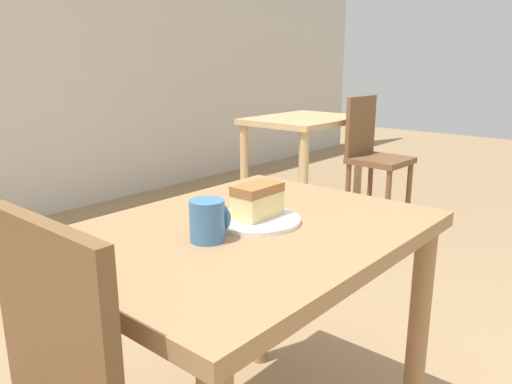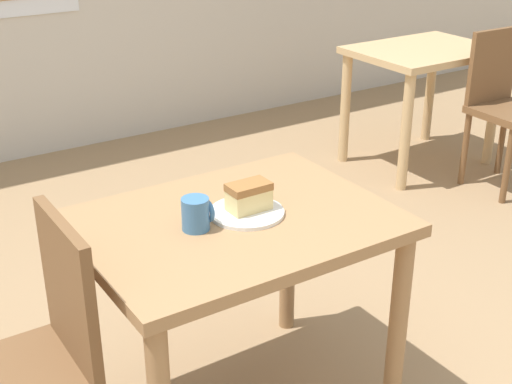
{
  "view_description": "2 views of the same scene",
  "coord_description": "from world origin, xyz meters",
  "px_view_note": "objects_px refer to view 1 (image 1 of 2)",
  "views": [
    {
      "loc": [
        -0.88,
        -0.51,
        1.13
      ],
      "look_at": [
        0.11,
        0.33,
        0.78
      ],
      "focal_mm": 35.0,
      "sensor_mm": 36.0,
      "label": 1
    },
    {
      "loc": [
        -0.98,
        -1.37,
        1.68
      ],
      "look_at": [
        0.11,
        0.31,
        0.78
      ],
      "focal_mm": 50.0,
      "sensor_mm": 36.0,
      "label": 2
    }
  ],
  "objects_px": {
    "chair_far_corner": "(373,154)",
    "cake_slice": "(257,200)",
    "coffee_mug": "(208,220)",
    "dining_table_far": "(304,136)",
    "dining_table_near": "(247,270)",
    "plate": "(256,220)"
  },
  "relations": [
    {
      "from": "cake_slice",
      "to": "dining_table_near",
      "type": "bearing_deg",
      "value": -171.33
    },
    {
      "from": "dining_table_near",
      "to": "cake_slice",
      "type": "bearing_deg",
      "value": 8.67
    },
    {
      "from": "cake_slice",
      "to": "coffee_mug",
      "type": "xyz_separation_m",
      "value": [
        -0.18,
        -0.01,
        -0.01
      ]
    },
    {
      "from": "cake_slice",
      "to": "coffee_mug",
      "type": "relative_size",
      "value": 1.33
    },
    {
      "from": "coffee_mug",
      "to": "dining_table_far",
      "type": "bearing_deg",
      "value": 30.3
    },
    {
      "from": "dining_table_far",
      "to": "cake_slice",
      "type": "distance_m",
      "value": 2.45
    },
    {
      "from": "chair_far_corner",
      "to": "cake_slice",
      "type": "height_order",
      "value": "chair_far_corner"
    },
    {
      "from": "chair_far_corner",
      "to": "cake_slice",
      "type": "bearing_deg",
      "value": -158.11
    },
    {
      "from": "plate",
      "to": "cake_slice",
      "type": "distance_m",
      "value": 0.05
    },
    {
      "from": "dining_table_far",
      "to": "coffee_mug",
      "type": "height_order",
      "value": "coffee_mug"
    },
    {
      "from": "cake_slice",
      "to": "chair_far_corner",
      "type": "bearing_deg",
      "value": 20.19
    },
    {
      "from": "plate",
      "to": "coffee_mug",
      "type": "xyz_separation_m",
      "value": [
        -0.17,
        -0.0,
        0.04
      ]
    },
    {
      "from": "dining_table_near",
      "to": "coffee_mug",
      "type": "bearing_deg",
      "value": 179.43
    },
    {
      "from": "dining_table_far",
      "to": "coffee_mug",
      "type": "xyz_separation_m",
      "value": [
        -2.25,
        -1.31,
        0.18
      ]
    },
    {
      "from": "dining_table_far",
      "to": "coffee_mug",
      "type": "bearing_deg",
      "value": -149.7
    },
    {
      "from": "dining_table_near",
      "to": "chair_far_corner",
      "type": "bearing_deg",
      "value": 19.93
    },
    {
      "from": "coffee_mug",
      "to": "chair_far_corner",
      "type": "bearing_deg",
      "value": 18.89
    },
    {
      "from": "dining_table_near",
      "to": "cake_slice",
      "type": "distance_m",
      "value": 0.18
    },
    {
      "from": "dining_table_far",
      "to": "plate",
      "type": "xyz_separation_m",
      "value": [
        -2.07,
        -1.31,
        0.14
      ]
    },
    {
      "from": "chair_far_corner",
      "to": "plate",
      "type": "bearing_deg",
      "value": -158.09
    },
    {
      "from": "cake_slice",
      "to": "dining_table_far",
      "type": "bearing_deg",
      "value": 32.33
    },
    {
      "from": "dining_table_far",
      "to": "cake_slice",
      "type": "xyz_separation_m",
      "value": [
        -2.06,
        -1.31,
        0.19
      ]
    }
  ]
}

